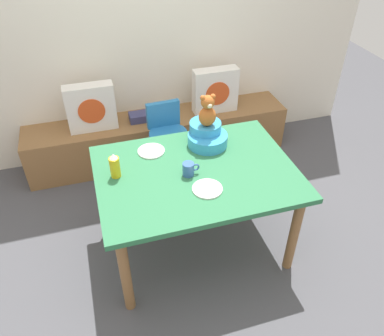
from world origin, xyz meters
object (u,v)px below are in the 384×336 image
(dining_table, at_px, (196,181))
(highchair, at_px, (168,136))
(ketchup_bottle, at_px, (115,166))
(coffee_mug, at_px, (189,169))
(book_stack, at_px, (140,117))
(dinner_plate_near, at_px, (207,189))
(pillow_floral_left, at_px, (91,108))
(pillow_floral_right, at_px, (215,91))
(teddy_bear, at_px, (208,111))
(infant_seat_teal, at_px, (207,135))
(dinner_plate_far, at_px, (151,151))

(dining_table, height_order, highchair, highchair)
(ketchup_bottle, xyz_separation_m, coffee_mug, (0.48, -0.13, -0.04))
(book_stack, height_order, dinner_plate_near, dinner_plate_near)
(pillow_floral_left, relative_size, dinner_plate_near, 2.20)
(pillow_floral_right, bearing_deg, book_stack, 178.43)
(ketchup_bottle, relative_size, coffee_mug, 1.54)
(teddy_bear, height_order, coffee_mug, teddy_bear)
(highchair, relative_size, teddy_bear, 3.16)
(dining_table, bearing_deg, ketchup_bottle, 169.31)
(pillow_floral_right, relative_size, coffee_mug, 3.67)
(infant_seat_teal, height_order, dinner_plate_far, infant_seat_teal)
(pillow_floral_left, bearing_deg, book_stack, 2.73)
(pillow_floral_right, distance_m, dinner_plate_near, 1.56)
(pillow_floral_left, bearing_deg, highchair, -34.12)
(dining_table, height_order, ketchup_bottle, ketchup_bottle)
(dining_table, height_order, infant_seat_teal, infant_seat_teal)
(book_stack, bearing_deg, ketchup_bottle, -107.16)
(teddy_bear, xyz_separation_m, dinner_plate_near, (-0.17, -0.51, -0.27))
(pillow_floral_right, distance_m, infant_seat_teal, 1.03)
(dining_table, bearing_deg, pillow_floral_left, 116.62)
(pillow_floral_left, relative_size, coffee_mug, 3.67)
(dinner_plate_near, relative_size, dinner_plate_far, 1.00)
(infant_seat_teal, distance_m, coffee_mug, 0.41)
(pillow_floral_left, xyz_separation_m, coffee_mug, (0.56, -1.26, 0.11))
(pillow_floral_left, bearing_deg, dining_table, -63.38)
(ketchup_bottle, height_order, coffee_mug, ketchup_bottle)
(dinner_plate_far, bearing_deg, ketchup_bottle, -143.58)
(dinner_plate_near, bearing_deg, dinner_plate_far, 116.61)
(book_stack, distance_m, highchair, 0.47)
(infant_seat_teal, bearing_deg, ketchup_bottle, -164.35)
(pillow_floral_right, height_order, dinner_plate_near, pillow_floral_right)
(highchair, relative_size, dinner_plate_far, 3.95)
(book_stack, xyz_separation_m, dining_table, (0.18, -1.26, 0.15))
(coffee_mug, xyz_separation_m, dinner_plate_near, (0.07, -0.19, -0.04))
(pillow_floral_right, bearing_deg, coffee_mug, -116.85)
(dinner_plate_near, bearing_deg, dining_table, 93.14)
(ketchup_bottle, height_order, dinner_plate_near, ketchup_bottle)
(coffee_mug, bearing_deg, pillow_floral_left, 113.89)
(dinner_plate_near, bearing_deg, ketchup_bottle, 150.43)
(highchair, bearing_deg, pillow_floral_left, 145.88)
(highchair, xyz_separation_m, teddy_bear, (0.19, -0.52, 0.50))
(highchair, bearing_deg, ketchup_bottle, -126.44)
(book_stack, height_order, coffee_mug, coffee_mug)
(pillow_floral_left, height_order, teddy_bear, teddy_bear)
(infant_seat_teal, relative_size, dinner_plate_near, 1.65)
(teddy_bear, height_order, ketchup_bottle, teddy_bear)
(pillow_floral_left, relative_size, infant_seat_teal, 1.33)
(dining_table, bearing_deg, teddy_bear, 59.56)
(dining_table, height_order, dinner_plate_far, dinner_plate_far)
(infant_seat_teal, bearing_deg, book_stack, 110.63)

